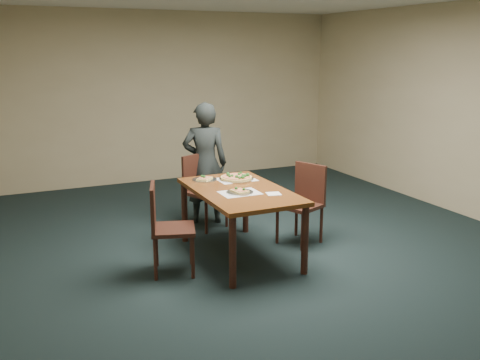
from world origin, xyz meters
name	(u,v)px	position (x,y,z in m)	size (l,w,h in m)	color
ground	(280,258)	(0.00, 0.00, 0.00)	(8.00, 8.00, 0.00)	black
room_shell	(283,95)	(0.00, 0.00, 1.74)	(8.00, 8.00, 8.00)	tan
dining_table	(240,198)	(-0.36, 0.25, 0.66)	(0.90, 1.50, 0.75)	#582C11
chair_far	(202,186)	(-0.38, 1.38, 0.52)	(0.55, 0.55, 0.91)	black
chair_left	(165,223)	(-1.21, 0.16, 0.52)	(0.53, 0.53, 0.91)	black
chair_right	(304,199)	(0.50, 0.36, 0.52)	(0.55, 0.55, 0.91)	black
diner	(205,163)	(-0.27, 1.51, 0.77)	(0.57, 0.37, 1.55)	black
placemat_main	(236,179)	(-0.22, 0.65, 0.75)	(0.42, 0.32, 0.00)	white
placemat_near	(240,193)	(-0.43, 0.11, 0.75)	(0.40, 0.30, 0.00)	white
pizza_pan	(237,178)	(-0.22, 0.65, 0.77)	(0.39, 0.39, 0.08)	silver
slice_plate_near	(240,192)	(-0.43, 0.11, 0.76)	(0.28, 0.28, 0.06)	silver
slice_plate_far	(204,179)	(-0.56, 0.78, 0.76)	(0.28, 0.28, 0.06)	silver
napkin	(274,194)	(-0.13, -0.07, 0.75)	(0.14, 0.14, 0.01)	white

